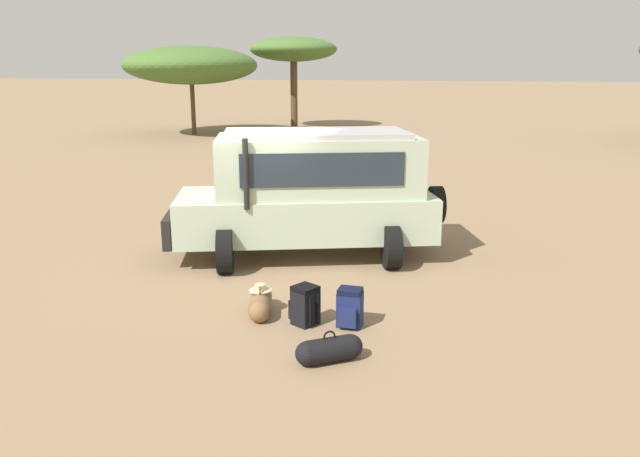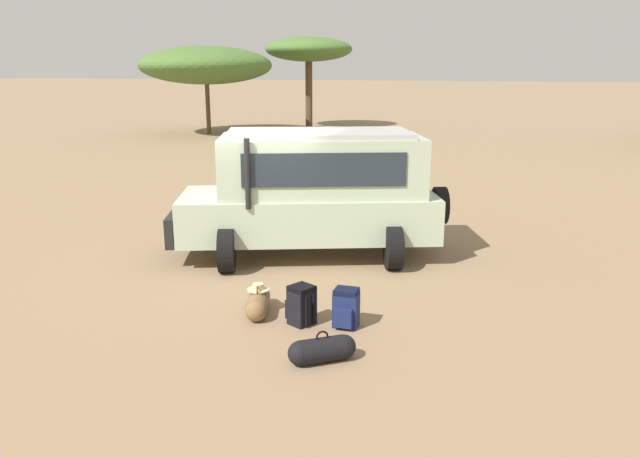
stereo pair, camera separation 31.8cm
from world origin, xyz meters
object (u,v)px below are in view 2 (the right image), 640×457
object	(u,v)px
duffel_bag_soft_canvas	(322,350)
acacia_tree_left_mid	(309,50)
safari_vehicle	(314,191)
backpack_cluster_center	(346,309)
backpack_beside_front_wheel	(301,305)
duffel_bag_low_black_case	(258,302)
acacia_tree_far_left	(206,65)

from	to	relation	value
duffel_bag_soft_canvas	acacia_tree_left_mid	bearing A→B (deg)	110.77
safari_vehicle	acacia_tree_left_mid	distance (m)	27.25
safari_vehicle	duffel_bag_soft_canvas	size ratio (longest dim) A/B	7.01
backpack_cluster_center	duffel_bag_soft_canvas	world-z (taller)	backpack_cluster_center
safari_vehicle	backpack_beside_front_wheel	size ratio (longest dim) A/B	9.30
backpack_cluster_center	backpack_beside_front_wheel	bearing A→B (deg)	-170.31
backpack_beside_front_wheel	acacia_tree_left_mid	world-z (taller)	acacia_tree_left_mid
backpack_cluster_center	acacia_tree_left_mid	world-z (taller)	acacia_tree_left_mid
duffel_bag_low_black_case	acacia_tree_left_mid	size ratio (longest dim) A/B	0.17
backpack_cluster_center	acacia_tree_left_mid	size ratio (longest dim) A/B	0.11
safari_vehicle	duffel_bag_soft_canvas	bearing A→B (deg)	-68.73
backpack_beside_front_wheel	duffel_bag_soft_canvas	xyz separation A→B (m)	(0.69, -1.04, -0.12)
backpack_cluster_center	acacia_tree_far_left	xyz separation A→B (m)	(-15.04, 22.88, 3.42)
backpack_beside_front_wheel	backpack_cluster_center	bearing A→B (deg)	9.69
backpack_beside_front_wheel	backpack_cluster_center	size ratio (longest dim) A/B	1.02
backpack_beside_front_wheel	duffel_bag_low_black_case	xyz separation A→B (m)	(-0.76, 0.16, -0.11)
duffel_bag_low_black_case	acacia_tree_far_left	distance (m)	26.83
backpack_cluster_center	acacia_tree_far_left	bearing A→B (deg)	123.33
backpack_cluster_center	duffel_bag_soft_canvas	size ratio (longest dim) A/B	0.74
backpack_cluster_center	duffel_bag_soft_canvas	distance (m)	1.16
backpack_beside_front_wheel	acacia_tree_left_mid	size ratio (longest dim) A/B	0.11
backpack_beside_front_wheel	acacia_tree_far_left	world-z (taller)	acacia_tree_far_left
duffel_bag_soft_canvas	acacia_tree_left_mid	size ratio (longest dim) A/B	0.14
duffel_bag_soft_canvas	duffel_bag_low_black_case	bearing A→B (deg)	140.45
acacia_tree_far_left	acacia_tree_left_mid	bearing A→B (deg)	55.51
safari_vehicle	duffel_bag_soft_canvas	distance (m)	4.77
duffel_bag_low_black_case	acacia_tree_left_mid	world-z (taller)	acacia_tree_left_mid
duffel_bag_low_black_case	duffel_bag_soft_canvas	size ratio (longest dim) A/B	1.20
safari_vehicle	acacia_tree_left_mid	xyz separation A→B (m)	(-9.55, 25.31, 3.30)
acacia_tree_far_left	backpack_cluster_center	bearing A→B (deg)	-56.67
duffel_bag_soft_canvas	acacia_tree_far_left	distance (m)	28.59
backpack_cluster_center	safari_vehicle	bearing A→B (deg)	117.31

